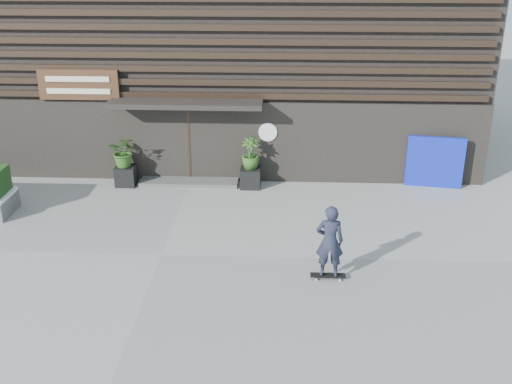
{
  "coord_description": "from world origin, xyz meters",
  "views": [
    {
      "loc": [
        2.88,
        -12.85,
        7.05
      ],
      "look_at": [
        2.21,
        1.37,
        1.1
      ],
      "focal_mm": 43.08,
      "sensor_mm": 36.0,
      "label": 1
    }
  ],
  "objects_px": {
    "planter_pot_left": "(126,176)",
    "blue_tarp": "(435,162)",
    "skateboarder": "(330,242)",
    "planter_pot_right": "(251,178)"
  },
  "relations": [
    {
      "from": "skateboarder",
      "to": "planter_pot_left",
      "type": "bearing_deg",
      "value": 137.52
    },
    {
      "from": "planter_pot_left",
      "to": "skateboarder",
      "type": "bearing_deg",
      "value": -42.48
    },
    {
      "from": "planter_pot_left",
      "to": "blue_tarp",
      "type": "bearing_deg",
      "value": 1.84
    },
    {
      "from": "skateboarder",
      "to": "blue_tarp",
      "type": "bearing_deg",
      "value": 58.02
    },
    {
      "from": "planter_pot_left",
      "to": "blue_tarp",
      "type": "distance_m",
      "value": 9.35
    },
    {
      "from": "planter_pot_left",
      "to": "blue_tarp",
      "type": "height_order",
      "value": "blue_tarp"
    },
    {
      "from": "blue_tarp",
      "to": "planter_pot_right",
      "type": "bearing_deg",
      "value": -168.3
    },
    {
      "from": "planter_pot_left",
      "to": "skateboarder",
      "type": "relative_size",
      "value": 0.34
    },
    {
      "from": "blue_tarp",
      "to": "skateboarder",
      "type": "xyz_separation_m",
      "value": [
        -3.51,
        -5.63,
        0.14
      ]
    },
    {
      "from": "blue_tarp",
      "to": "skateboarder",
      "type": "relative_size",
      "value": 0.95
    }
  ]
}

